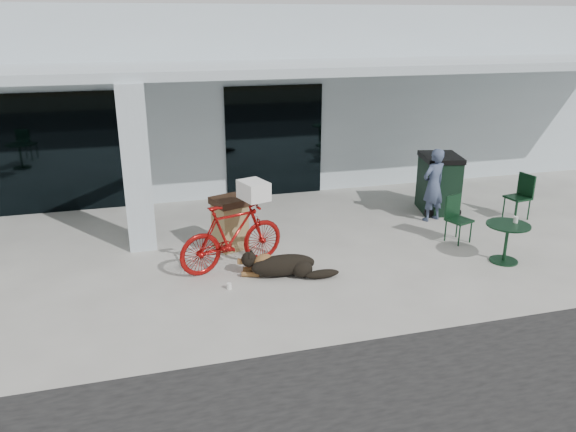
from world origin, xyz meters
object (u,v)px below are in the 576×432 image
object	(u,v)px
cafe_table_far	(506,243)
cafe_chair_far_b	(518,197)
wheeled_bin	(439,183)
dog	(283,264)
bicycle	(232,236)
trash_receptacle	(230,223)
cafe_chair_far_a	(459,220)
person	(433,185)

from	to	relation	value
cafe_table_far	cafe_chair_far_b	size ratio (longest dim) A/B	0.78
wheeled_bin	dog	bearing A→B (deg)	-137.64
bicycle	dog	xyz separation A→B (m)	(0.78, -0.56, -0.38)
cafe_chair_far_b	trash_receptacle	bearing A→B (deg)	-98.64
cafe_chair_far_a	dog	bearing A→B (deg)	170.15
trash_receptacle	cafe_chair_far_b	bearing A→B (deg)	-0.07
person	trash_receptacle	size ratio (longest dim) A/B	1.58
person	wheeled_bin	distance (m)	0.72
cafe_chair_far_a	wheeled_bin	bearing A→B (deg)	53.83
cafe_chair_far_b	person	xyz separation A→B (m)	(-1.86, 0.41, 0.30)
wheeled_bin	cafe_chair_far_a	bearing A→B (deg)	-94.30
person	trash_receptacle	bearing A→B (deg)	-12.24
dog	trash_receptacle	world-z (taller)	trash_receptacle
cafe_table_far	cafe_chair_far_b	distance (m)	2.59
dog	wheeled_bin	distance (m)	4.96
bicycle	trash_receptacle	bearing A→B (deg)	-24.92
cafe_table_far	cafe_chair_far_b	world-z (taller)	cafe_chair_far_b
cafe_table_far	wheeled_bin	world-z (taller)	wheeled_bin
dog	wheeled_bin	size ratio (longest dim) A/B	0.99
cafe_table_far	dog	bearing A→B (deg)	173.02
cafe_chair_far_b	trash_receptacle	distance (m)	6.37
trash_receptacle	wheeled_bin	world-z (taller)	wheeled_bin
person	wheeled_bin	xyz separation A→B (m)	(0.45, 0.54, -0.14)
bicycle	cafe_chair_far_b	size ratio (longest dim) A/B	2.00
cafe_chair_far_b	wheeled_bin	xyz separation A→B (m)	(-1.41, 0.95, 0.16)
cafe_table_far	cafe_chair_far_a	size ratio (longest dim) A/B	0.83
bicycle	cafe_chair_far_a	size ratio (longest dim) A/B	2.15
bicycle	dog	world-z (taller)	bicycle
cafe_table_far	person	world-z (taller)	person
cafe_table_far	cafe_chair_far_a	xyz separation A→B (m)	(-0.30, 1.09, 0.10)
bicycle	person	bearing A→B (deg)	-91.76
dog	wheeled_bin	xyz separation A→B (m)	(4.30, 2.42, 0.44)
person	bicycle	bearing A→B (deg)	-1.47
dog	cafe_chair_far_b	world-z (taller)	cafe_chair_far_b
cafe_chair_far_b	wheeled_bin	world-z (taller)	wheeled_bin
trash_receptacle	dog	bearing A→B (deg)	-65.97
wheeled_bin	cafe_chair_far_b	bearing A→B (deg)	-21.00
dog	wheeled_bin	world-z (taller)	wheeled_bin
dog	person	xyz separation A→B (m)	(3.85, 1.88, 0.58)
cafe_chair_far_b	bicycle	bearing A→B (deg)	-90.63
dog	person	distance (m)	4.33
cafe_table_far	wheeled_bin	bearing A→B (deg)	84.64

